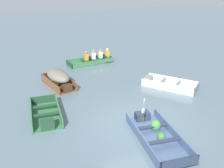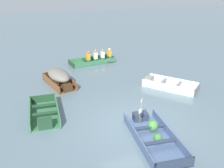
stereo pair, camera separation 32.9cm
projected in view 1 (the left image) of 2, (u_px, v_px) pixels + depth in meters
The scene contains 7 objects.
ground_plane at pixel (141, 125), 9.83m from camera, with size 80.00×80.00×0.00m, color slate.
dinghy_slate_blue_foreground at pixel (156, 133), 9.04m from camera, with size 1.65×3.27×0.44m.
skiff_white_near_moored at pixel (167, 84), 13.27m from camera, with size 2.56×2.86×0.40m.
skiff_wooden_brown_mid_moored at pixel (58, 77), 13.30m from camera, with size 1.50×2.63×0.87m.
skiff_green_outer_moored at pixel (46, 115), 10.28m from camera, with size 1.34×2.53×0.39m.
rowboat_green_with_crew at pixel (94, 60), 17.14m from camera, with size 3.19×2.35×0.89m.
heron_on_dinghy at pixel (143, 110), 9.07m from camera, with size 0.35×0.40×0.84m.
Camera 1 is at (-4.27, -7.37, 5.28)m, focal length 40.00 mm.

